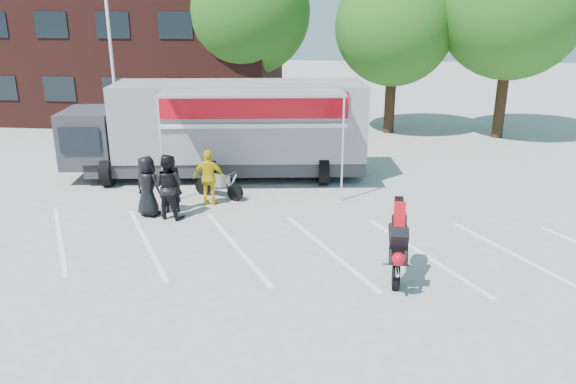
% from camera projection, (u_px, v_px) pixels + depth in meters
% --- Properties ---
extents(ground, '(100.00, 100.00, 0.00)m').
position_uv_depth(ground, '(220.00, 262.00, 13.68)').
color(ground, '#A7A7A2').
rests_on(ground, ground).
extents(parking_bay_lines, '(18.09, 13.33, 0.01)m').
position_uv_depth(parking_bay_lines, '(228.00, 245.00, 14.62)').
color(parking_bay_lines, white).
rests_on(parking_bay_lines, ground).
extents(office_building, '(18.00, 8.00, 7.00)m').
position_uv_depth(office_building, '(110.00, 51.00, 30.50)').
color(office_building, '#401914').
rests_on(office_building, ground).
extents(flagpole, '(1.61, 0.12, 8.00)m').
position_uv_depth(flagpole, '(115.00, 28.00, 22.09)').
color(flagpole, white).
rests_on(flagpole, ground).
extents(tree_left, '(6.12, 6.12, 8.64)m').
position_uv_depth(tree_left, '(247.00, 12.00, 27.16)').
color(tree_left, '#382314').
rests_on(tree_left, ground).
extents(tree_mid, '(5.44, 5.44, 7.68)m').
position_uv_depth(tree_mid, '(394.00, 27.00, 25.72)').
color(tree_mid, '#382314').
rests_on(tree_mid, ground).
extents(tree_right, '(6.46, 6.46, 9.12)m').
position_uv_depth(tree_right, '(512.00, 5.00, 24.45)').
color(tree_right, '#382314').
rests_on(tree_right, ground).
extents(transporter_truck, '(11.19, 6.44, 3.38)m').
position_uv_depth(transporter_truck, '(228.00, 176.00, 20.44)').
color(transporter_truck, gray).
rests_on(transporter_truck, ground).
extents(parked_motorcycle, '(1.95, 1.29, 0.97)m').
position_uv_depth(parked_motorcycle, '(219.00, 197.00, 18.22)').
color(parked_motorcycle, '#AAAAAF').
rests_on(parked_motorcycle, ground).
extents(stunt_bike_rider, '(0.93, 1.83, 2.10)m').
position_uv_depth(stunt_bike_rider, '(394.00, 274.00, 13.11)').
color(stunt_bike_rider, black).
rests_on(stunt_bike_rider, ground).
extents(spectator_leather_a, '(1.04, 0.88, 1.81)m').
position_uv_depth(spectator_leather_a, '(148.00, 186.00, 16.42)').
color(spectator_leather_a, black).
rests_on(spectator_leather_a, ground).
extents(spectator_leather_b, '(0.74, 0.62, 1.74)m').
position_uv_depth(spectator_leather_b, '(171.00, 184.00, 16.70)').
color(spectator_leather_b, black).
rests_on(spectator_leather_b, ground).
extents(spectator_leather_c, '(1.07, 0.91, 1.92)m').
position_uv_depth(spectator_leather_c, '(168.00, 186.00, 16.22)').
color(spectator_leather_c, black).
rests_on(spectator_leather_c, ground).
extents(spectator_hivis, '(1.04, 0.46, 1.75)m').
position_uv_depth(spectator_hivis, '(209.00, 178.00, 17.32)').
color(spectator_hivis, yellow).
rests_on(spectator_hivis, ground).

